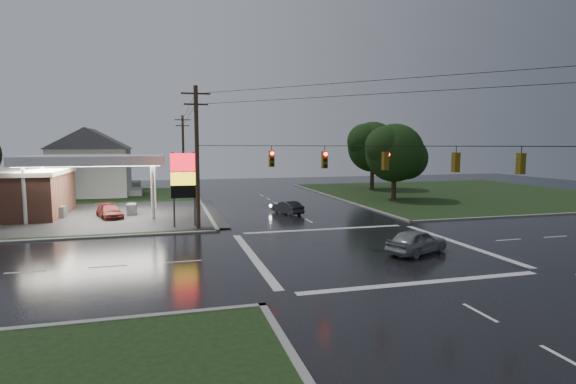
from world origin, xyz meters
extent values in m
plane|color=black|center=(0.00, 0.00, 0.00)|extent=(120.00, 120.00, 0.00)
cube|color=black|center=(-26.00, 26.00, 0.04)|extent=(36.00, 36.00, 0.08)
cube|color=black|center=(26.00, 26.00, 0.04)|extent=(36.00, 36.00, 0.08)
cube|color=#2D2D2D|center=(-20.00, 18.00, 0.09)|extent=(26.00, 18.00, 0.02)
cylinder|color=silver|center=(-23.00, 15.00, 2.50)|extent=(0.30, 0.30, 5.00)
cylinder|color=silver|center=(-13.00, 15.00, 2.50)|extent=(0.30, 0.30, 5.00)
cylinder|color=silver|center=(-23.00, 21.00, 2.50)|extent=(0.30, 0.30, 5.00)
cylinder|color=silver|center=(-13.00, 21.00, 2.50)|extent=(0.30, 0.30, 5.00)
cube|color=silver|center=(-18.00, 18.00, 5.20)|extent=(12.00, 8.00, 0.80)
cube|color=white|center=(-18.00, 18.00, 4.78)|extent=(11.40, 7.40, 0.04)
cube|color=#59595E|center=(-21.00, 18.00, 0.55)|extent=(0.80, 1.60, 1.10)
cube|color=#59595E|center=(-15.00, 18.00, 0.55)|extent=(0.80, 1.60, 1.10)
cylinder|color=#59595E|center=(-11.30, 10.50, 3.00)|extent=(0.16, 0.16, 6.00)
cylinder|color=#59595E|center=(-9.70, 10.50, 3.00)|extent=(0.16, 0.16, 6.00)
cube|color=red|center=(-10.50, 10.50, 5.20)|extent=(2.00, 0.35, 1.40)
cube|color=yellow|center=(-10.50, 10.50, 3.90)|extent=(2.00, 0.35, 1.00)
cube|color=black|center=(-10.50, 10.50, 2.90)|extent=(2.00, 0.35, 1.00)
cylinder|color=#382619|center=(-9.50, 9.50, 5.50)|extent=(0.32, 0.32, 11.00)
cube|color=#382619|center=(-9.50, 9.50, 10.40)|extent=(2.20, 0.12, 0.12)
cube|color=#382619|center=(-9.50, 9.50, 9.60)|extent=(1.80, 0.12, 0.12)
cylinder|color=#382619|center=(-9.50, 38.00, 5.25)|extent=(0.32, 0.32, 10.50)
cube|color=#382619|center=(-9.50, 38.00, 9.90)|extent=(2.20, 0.12, 0.12)
cube|color=#382619|center=(-9.50, 38.00, 9.10)|extent=(1.80, 0.12, 0.12)
cube|color=#59470C|center=(-4.75, 4.75, 5.60)|extent=(0.34, 0.34, 1.10)
cylinder|color=#FF0C07|center=(-4.75, 4.55, 5.98)|extent=(0.22, 0.08, 0.22)
cube|color=#59470C|center=(-1.90, 1.90, 5.60)|extent=(0.34, 0.34, 1.10)
cylinder|color=#FF0C07|center=(-1.90, 1.70, 5.98)|extent=(0.22, 0.08, 0.22)
cube|color=#59470C|center=(0.95, -0.95, 5.60)|extent=(0.34, 0.34, 1.10)
cylinder|color=#FF0C07|center=(1.15, -0.95, 5.98)|extent=(0.08, 0.22, 0.22)
cube|color=#59470C|center=(3.80, -3.80, 5.60)|extent=(0.34, 0.34, 1.10)
cylinder|color=#FF0C07|center=(3.80, -3.60, 5.98)|extent=(0.22, 0.08, 0.22)
cube|color=#59470C|center=(6.08, -6.08, 5.60)|extent=(0.34, 0.34, 1.10)
cylinder|color=#FF0C07|center=(6.08, -5.88, 5.98)|extent=(0.22, 0.08, 0.22)
cube|color=silver|center=(-21.00, 36.00, 3.00)|extent=(9.00, 8.00, 6.00)
cube|color=gray|center=(-15.70, 36.00, 0.40)|extent=(1.60, 4.80, 0.80)
cube|color=silver|center=(-22.00, 48.00, 3.00)|extent=(9.00, 8.00, 6.00)
cube|color=gray|center=(-16.70, 48.00, 0.40)|extent=(1.60, 4.80, 0.80)
cylinder|color=black|center=(14.00, 22.00, 2.52)|extent=(0.56, 0.56, 5.04)
sphere|color=black|center=(14.00, 22.00, 5.58)|extent=(6.80, 6.80, 6.80)
sphere|color=black|center=(15.70, 22.30, 4.95)|extent=(5.10, 5.10, 5.10)
sphere|color=black|center=(12.64, 21.60, 6.30)|extent=(4.76, 4.76, 4.76)
cylinder|color=black|center=(17.00, 34.00, 2.80)|extent=(0.56, 0.56, 5.60)
sphere|color=black|center=(17.00, 34.00, 6.20)|extent=(7.20, 7.20, 7.20)
sphere|color=black|center=(18.80, 34.30, 5.50)|extent=(5.40, 5.40, 5.40)
sphere|color=black|center=(15.56, 33.60, 7.00)|extent=(5.04, 5.04, 5.04)
imported|color=black|center=(-0.80, 15.21, 0.62)|extent=(2.47, 4.01, 1.25)
imported|color=gray|center=(2.74, -1.78, 0.75)|extent=(4.76, 3.43, 1.51)
imported|color=#541713|center=(-16.79, 16.80, 0.62)|extent=(3.00, 4.61, 1.24)
camera|label=1|loc=(-11.77, -25.50, 6.62)|focal=28.00mm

